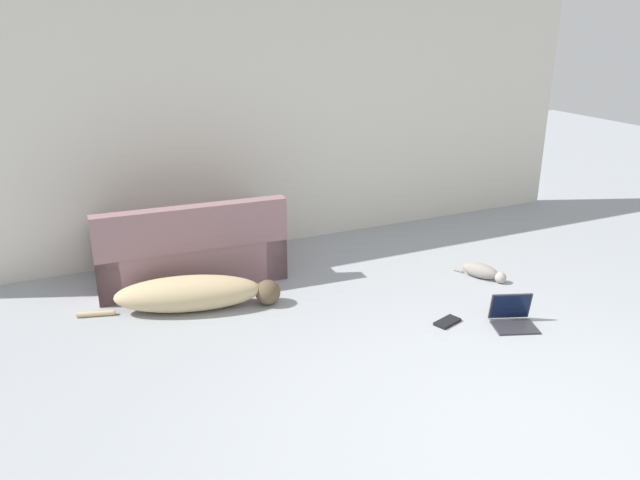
# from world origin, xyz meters

# --- Properties ---
(ground_plane) EXTENTS (20.00, 20.00, 0.00)m
(ground_plane) POSITION_xyz_m (0.00, 0.00, 0.00)
(ground_plane) COLOR #999EA3
(wall_back) EXTENTS (7.34, 0.06, 2.63)m
(wall_back) POSITION_xyz_m (0.00, 3.83, 1.32)
(wall_back) COLOR beige
(wall_back) RESTS_ON ground_plane
(couch) EXTENTS (1.75, 0.90, 0.80)m
(couch) POSITION_xyz_m (-1.18, 3.22, 0.26)
(couch) COLOR gray
(couch) RESTS_ON ground_plane
(dog) EXTENTS (1.68, 0.69, 0.30)m
(dog) POSITION_xyz_m (-1.32, 2.55, 0.15)
(dog) COLOR tan
(dog) RESTS_ON ground_plane
(cat) EXTENTS (0.32, 0.50, 0.14)m
(cat) POSITION_xyz_m (1.35, 2.05, 0.07)
(cat) COLOR gray
(cat) RESTS_ON ground_plane
(laptop_open) EXTENTS (0.42, 0.39, 0.25)m
(laptop_open) POSITION_xyz_m (0.97, 1.20, 0.08)
(laptop_open) COLOR #2D2D33
(laptop_open) RESTS_ON ground_plane
(book_black) EXTENTS (0.26, 0.18, 0.02)m
(book_black) POSITION_xyz_m (0.50, 1.42, 0.01)
(book_black) COLOR black
(book_black) RESTS_ON ground_plane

